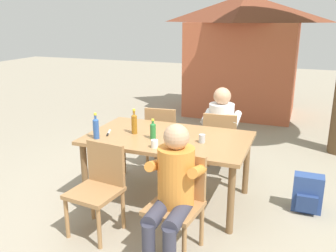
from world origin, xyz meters
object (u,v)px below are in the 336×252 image
at_px(bottle_blue, 96,128).
at_px(backpack_by_near_side, 307,194).
at_px(dining_table, 168,143).
at_px(chair_near_left, 99,184).
at_px(chair_near_right, 178,198).
at_px(table_knife, 108,133).
at_px(person_in_plaid_shirt, 173,186).
at_px(bottle_green, 153,130).
at_px(cup_steel, 202,139).
at_px(person_in_white_shirt, 222,126).
at_px(chair_far_right, 220,141).
at_px(cup_glass, 180,134).
at_px(chair_far_left, 163,134).
at_px(cup_white, 154,144).
at_px(bottle_amber, 134,123).
at_px(brick_kiosk, 243,53).

height_order(bottle_blue, backpack_by_near_side, bottle_blue).
bearing_deg(bottle_blue, dining_table, 25.93).
bearing_deg(chair_near_left, chair_near_right, 0.00).
relative_size(chair_near_left, table_knife, 3.76).
height_order(person_in_plaid_shirt, bottle_green, person_in_plaid_shirt).
xyz_separation_m(bottle_green, cup_steel, (0.53, 0.07, -0.05)).
xyz_separation_m(chair_near_left, person_in_white_shirt, (0.79, 1.77, 0.17)).
relative_size(chair_far_right, chair_near_left, 1.00).
distance_m(chair_near_left, cup_glass, 1.02).
bearing_deg(chair_far_left, cup_glass, -57.45).
xyz_separation_m(chair_far_left, cup_white, (0.39, -1.21, 0.31)).
xyz_separation_m(chair_near_right, chair_near_left, (-0.80, -0.00, 0.00)).
bearing_deg(person_in_white_shirt, cup_glass, -104.16).
xyz_separation_m(dining_table, backpack_by_near_side, (1.51, 0.27, -0.48)).
xyz_separation_m(person_in_plaid_shirt, bottle_amber, (-0.79, 0.90, 0.22)).
distance_m(cup_steel, cup_glass, 0.25).
height_order(chair_far_left, bottle_amber, bottle_amber).
distance_m(chair_far_left, table_knife, 1.05).
distance_m(chair_near_left, bottle_blue, 0.70).
distance_m(bottle_green, cup_steel, 0.54).
bearing_deg(chair_far_left, person_in_plaid_shirt, -65.78).
distance_m(chair_far_right, cup_white, 1.32).
relative_size(chair_near_right, cup_white, 10.77).
xyz_separation_m(chair_far_right, bottle_green, (-0.53, -0.96, 0.36)).
distance_m(chair_near_right, chair_near_left, 0.80).
height_order(bottle_blue, table_knife, bottle_blue).
height_order(dining_table, chair_near_left, chair_near_left).
relative_size(dining_table, bottle_amber, 6.24).
xyz_separation_m(cup_white, table_knife, (-0.66, 0.24, -0.04)).
bearing_deg(bottle_blue, person_in_white_shirt, 49.22).
distance_m(cup_glass, table_knife, 0.83).
relative_size(chair_near_right, chair_far_left, 1.00).
distance_m(person_in_plaid_shirt, brick_kiosk, 5.23).
bearing_deg(dining_table, table_knife, -167.76).
xyz_separation_m(person_in_white_shirt, cup_white, (-0.41, -1.32, 0.14)).
bearing_deg(table_knife, cup_white, -19.64).
height_order(bottle_amber, cup_steel, bottle_amber).
relative_size(dining_table, chair_far_left, 2.05).
bearing_deg(chair_near_left, table_knife, 111.96).
bearing_deg(chair_near_left, backpack_by_near_side, 30.03).
height_order(dining_table, chair_near_right, chair_near_right).
bearing_deg(chair_near_left, cup_steel, 43.79).
relative_size(bottle_green, brick_kiosk, 0.09).
bearing_deg(brick_kiosk, chair_near_left, -95.18).
distance_m(bottle_blue, cup_glass, 0.92).
height_order(chair_far_left, backpack_by_near_side, chair_far_left).
bearing_deg(chair_far_left, person_in_white_shirt, 7.80).
distance_m(dining_table, chair_near_left, 0.94).
relative_size(chair_far_left, brick_kiosk, 0.35).
bearing_deg(cup_steel, chair_near_right, -89.68).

